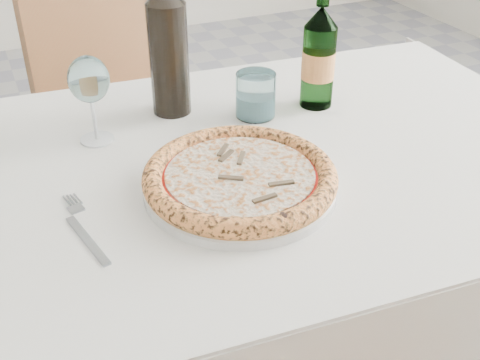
% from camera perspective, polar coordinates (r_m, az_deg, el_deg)
% --- Properties ---
extents(dining_table, '(1.42, 0.90, 0.76)m').
position_cam_1_polar(dining_table, '(1.10, -2.13, -2.45)').
color(dining_table, brown).
rests_on(dining_table, floor).
extents(chair_far, '(0.51, 0.51, 0.93)m').
position_cam_1_polar(chair_far, '(1.79, -11.32, 6.81)').
color(chair_far, brown).
rests_on(chair_far, floor).
extents(plate, '(0.31, 0.31, 0.02)m').
position_cam_1_polar(plate, '(0.96, 0.00, -0.56)').
color(plate, white).
rests_on(plate, dining_table).
extents(pizza, '(0.31, 0.31, 0.03)m').
position_cam_1_polar(pizza, '(0.95, -0.00, 0.32)').
color(pizza, tan).
rests_on(pizza, plate).
extents(fork, '(0.04, 0.19, 0.00)m').
position_cam_1_polar(fork, '(0.91, -14.62, -4.56)').
color(fork, '#8C94A1').
rests_on(fork, dining_table).
extents(wine_glass, '(0.07, 0.07, 0.16)m').
position_cam_1_polar(wine_glass, '(1.09, -14.14, 9.03)').
color(wine_glass, silver).
rests_on(wine_glass, dining_table).
extents(tumbler, '(0.08, 0.08, 0.09)m').
position_cam_1_polar(tumbler, '(1.19, 1.49, 7.80)').
color(tumbler, silver).
rests_on(tumbler, dining_table).
extents(beer_bottle, '(0.07, 0.07, 0.26)m').
position_cam_1_polar(beer_bottle, '(1.22, 7.48, 11.46)').
color(beer_bottle, '#406D3D').
rests_on(beer_bottle, dining_table).
extents(wine_bottle, '(0.08, 0.08, 0.31)m').
position_cam_1_polar(wine_bottle, '(1.18, -6.81, 12.35)').
color(wine_bottle, black).
rests_on(wine_bottle, dining_table).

